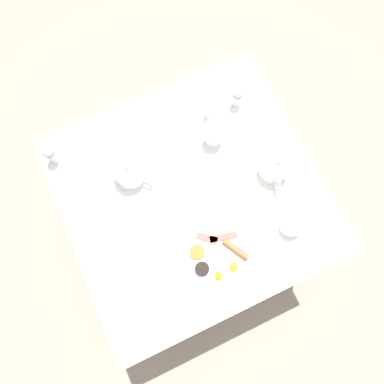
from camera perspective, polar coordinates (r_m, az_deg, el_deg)
The scene contains 12 objects.
ground_plane at distance 2.14m, azimuth -0.00°, elevation -5.04°, with size 8.00×8.00×0.00m, color gray.
table at distance 1.51m, azimuth -0.00°, elevation -0.91°, with size 0.97×0.93×0.72m.
breakfast_plate at distance 1.39m, azimuth 3.87°, elevation -9.77°, with size 0.28×0.28×0.04m.
teapot_near at distance 1.43m, azimuth -9.48°, elevation 3.01°, with size 0.14×0.16×0.11m.
teapot_far at distance 1.45m, azimuth 12.55°, elevation 3.83°, with size 0.12×0.19×0.11m.
teacup_with_saucer_left at distance 1.43m, azimuth 14.82°, elevation -5.10°, with size 0.13×0.13×0.06m.
water_glass_tall at distance 1.51m, azimuth 3.50°, elevation 12.77°, with size 0.07×0.07×0.11m.
water_glass_short at distance 1.46m, azimuth 3.34°, elevation 8.94°, with size 0.07×0.07×0.11m.
pepper_grinder at distance 1.53m, azimuth 6.92°, elevation 14.30°, with size 0.04×0.04×0.11m.
salt_grinder at distance 1.52m, azimuth -20.83°, elevation 5.42°, with size 0.04×0.04×0.11m.
fork_by_plate at distance 1.45m, azimuth 3.48°, elevation 2.36°, with size 0.17×0.06×0.00m.
knife_by_plate at distance 1.41m, azimuth -9.91°, elevation -9.79°, with size 0.20×0.02×0.00m.
Camera 1 is at (-0.15, -0.33, 2.11)m, focal length 35.00 mm.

